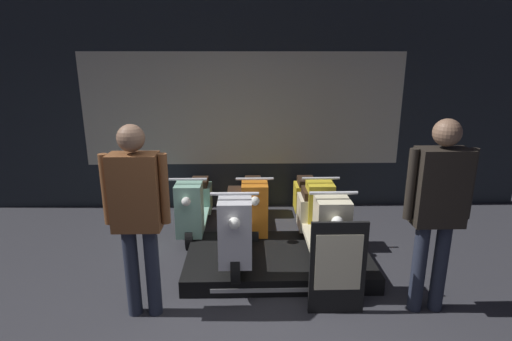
{
  "coord_description": "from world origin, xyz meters",
  "views": [
    {
      "loc": [
        0.04,
        -2.6,
        2.32
      ],
      "look_at": [
        0.16,
        2.01,
        1.01
      ],
      "focal_mm": 28.0,
      "sensor_mm": 36.0,
      "label": 1
    }
  ],
  "objects_px": {
    "scooter_backrow_1": "(254,206)",
    "person_left_browsing": "(137,207)",
    "price_sign_board": "(338,268)",
    "scooter_backrow_2": "(312,205)",
    "scooter_display_right": "(321,224)",
    "scooter_backrow_0": "(195,206)",
    "scooter_display_left": "(237,225)",
    "person_right_browsing": "(438,201)"
  },
  "relations": [
    {
      "from": "scooter_backrow_1",
      "to": "person_left_browsing",
      "type": "relative_size",
      "value": 0.89
    },
    {
      "from": "price_sign_board",
      "to": "scooter_backrow_2",
      "type": "bearing_deg",
      "value": 87.91
    },
    {
      "from": "scooter_display_right",
      "to": "price_sign_board",
      "type": "bearing_deg",
      "value": -89.0
    },
    {
      "from": "scooter_backrow_0",
      "to": "scooter_backrow_2",
      "type": "bearing_deg",
      "value": 0.0
    },
    {
      "from": "scooter_backrow_2",
      "to": "scooter_backrow_0",
      "type": "bearing_deg",
      "value": 180.0
    },
    {
      "from": "person_left_browsing",
      "to": "price_sign_board",
      "type": "relative_size",
      "value": 1.95
    },
    {
      "from": "scooter_display_left",
      "to": "price_sign_board",
      "type": "height_order",
      "value": "scooter_display_left"
    },
    {
      "from": "scooter_display_right",
      "to": "scooter_backrow_2",
      "type": "height_order",
      "value": "scooter_display_right"
    },
    {
      "from": "scooter_backrow_0",
      "to": "person_right_browsing",
      "type": "height_order",
      "value": "person_right_browsing"
    },
    {
      "from": "scooter_display_left",
      "to": "price_sign_board",
      "type": "relative_size",
      "value": 1.74
    },
    {
      "from": "scooter_display_left",
      "to": "person_left_browsing",
      "type": "relative_size",
      "value": 0.89
    },
    {
      "from": "scooter_display_right",
      "to": "price_sign_board",
      "type": "xyz_separation_m",
      "value": [
        0.01,
        -0.81,
        -0.09
      ]
    },
    {
      "from": "person_left_browsing",
      "to": "person_right_browsing",
      "type": "distance_m",
      "value": 2.65
    },
    {
      "from": "scooter_display_left",
      "to": "scooter_backrow_1",
      "type": "height_order",
      "value": "scooter_display_left"
    },
    {
      "from": "scooter_display_left",
      "to": "person_right_browsing",
      "type": "xyz_separation_m",
      "value": [
        1.81,
        -0.77,
        0.54
      ]
    },
    {
      "from": "scooter_backrow_0",
      "to": "scooter_backrow_1",
      "type": "bearing_deg",
      "value": 0.0
    },
    {
      "from": "person_right_browsing",
      "to": "scooter_display_right",
      "type": "bearing_deg",
      "value": 138.81
    },
    {
      "from": "scooter_display_right",
      "to": "person_right_browsing",
      "type": "height_order",
      "value": "person_right_browsing"
    },
    {
      "from": "scooter_backrow_0",
      "to": "person_left_browsing",
      "type": "height_order",
      "value": "person_left_browsing"
    },
    {
      "from": "price_sign_board",
      "to": "scooter_display_left",
      "type": "bearing_deg",
      "value": 139.41
    },
    {
      "from": "scooter_display_right",
      "to": "person_right_browsing",
      "type": "distance_m",
      "value": 1.29
    },
    {
      "from": "person_left_browsing",
      "to": "price_sign_board",
      "type": "xyz_separation_m",
      "value": [
        1.78,
        -0.04,
        -0.6
      ]
    },
    {
      "from": "person_right_browsing",
      "to": "price_sign_board",
      "type": "height_order",
      "value": "person_right_browsing"
    },
    {
      "from": "scooter_backrow_1",
      "to": "scooter_backrow_0",
      "type": "bearing_deg",
      "value": 180.0
    },
    {
      "from": "price_sign_board",
      "to": "scooter_display_right",
      "type": "bearing_deg",
      "value": 91.0
    },
    {
      "from": "scooter_backrow_0",
      "to": "scooter_backrow_2",
      "type": "xyz_separation_m",
      "value": [
        1.6,
        0.0,
        0.0
      ]
    },
    {
      "from": "price_sign_board",
      "to": "person_left_browsing",
      "type": "bearing_deg",
      "value": 178.84
    },
    {
      "from": "scooter_backrow_0",
      "to": "scooter_backrow_1",
      "type": "relative_size",
      "value": 1.0
    },
    {
      "from": "scooter_display_right",
      "to": "person_left_browsing",
      "type": "relative_size",
      "value": 0.89
    },
    {
      "from": "person_left_browsing",
      "to": "scooter_display_left",
      "type": "bearing_deg",
      "value": 42.33
    },
    {
      "from": "scooter_display_right",
      "to": "person_right_browsing",
      "type": "bearing_deg",
      "value": -41.19
    },
    {
      "from": "person_right_browsing",
      "to": "scooter_display_left",
      "type": "bearing_deg",
      "value": 156.92
    },
    {
      "from": "scooter_display_right",
      "to": "price_sign_board",
      "type": "height_order",
      "value": "scooter_display_right"
    },
    {
      "from": "scooter_display_right",
      "to": "scooter_backrow_0",
      "type": "relative_size",
      "value": 1.0
    },
    {
      "from": "scooter_backrow_1",
      "to": "scooter_display_left",
      "type": "bearing_deg",
      "value": -101.15
    },
    {
      "from": "scooter_backrow_1",
      "to": "person_right_browsing",
      "type": "height_order",
      "value": "person_right_browsing"
    },
    {
      "from": "scooter_backrow_0",
      "to": "scooter_backrow_1",
      "type": "height_order",
      "value": "same"
    },
    {
      "from": "person_left_browsing",
      "to": "scooter_backrow_1",
      "type": "bearing_deg",
      "value": 60.1
    },
    {
      "from": "scooter_backrow_0",
      "to": "person_right_browsing",
      "type": "xyz_separation_m",
      "value": [
        2.39,
        -1.83,
        0.73
      ]
    },
    {
      "from": "scooter_backrow_1",
      "to": "scooter_backrow_2",
      "type": "bearing_deg",
      "value": 0.0
    },
    {
      "from": "scooter_backrow_1",
      "to": "scooter_backrow_2",
      "type": "xyz_separation_m",
      "value": [
        0.8,
        0.0,
        0.0
      ]
    },
    {
      "from": "scooter_display_right",
      "to": "scooter_backrow_1",
      "type": "bearing_deg",
      "value": 123.94
    }
  ]
}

